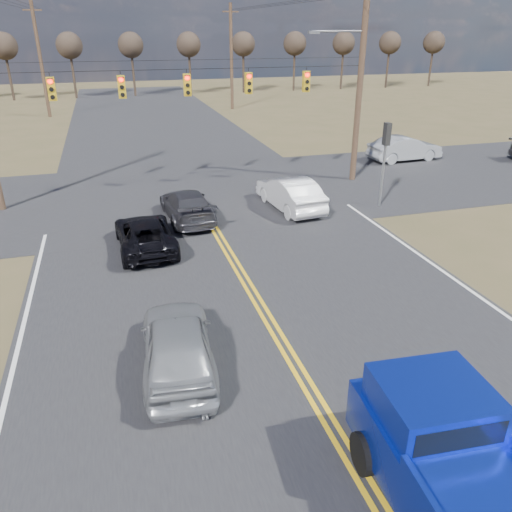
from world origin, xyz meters
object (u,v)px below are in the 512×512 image
object	(u,v)px
dgrey_car_queue	(187,205)
cross_car_east_near	(405,148)
pickup_truck	(468,493)
silver_suv	(178,344)
white_car_queue	(290,193)
black_suv	(145,234)

from	to	relation	value
dgrey_car_queue	cross_car_east_near	size ratio (longest dim) A/B	0.97
pickup_truck	cross_car_east_near	world-z (taller)	pickup_truck
pickup_truck	dgrey_car_queue	bearing A→B (deg)	100.95
pickup_truck	dgrey_car_queue	distance (m)	16.51
silver_suv	white_car_queue	distance (m)	12.64
silver_suv	white_car_queue	world-z (taller)	white_car_queue
white_car_queue	cross_car_east_near	world-z (taller)	cross_car_east_near
white_car_queue	black_suv	bearing A→B (deg)	16.99
black_suv	dgrey_car_queue	distance (m)	3.46
pickup_truck	black_suv	distance (m)	14.18
pickup_truck	silver_suv	xyz separation A→B (m)	(-3.79, 5.82, -0.30)
black_suv	white_car_queue	size ratio (longest dim) A/B	0.96
white_car_queue	dgrey_car_queue	distance (m)	4.84
cross_car_east_near	pickup_truck	bearing A→B (deg)	146.69
dgrey_car_queue	cross_car_east_near	world-z (taller)	cross_car_east_near
black_suv	cross_car_east_near	size ratio (longest dim) A/B	0.94
pickup_truck	white_car_queue	size ratio (longest dim) A/B	1.27
black_suv	white_car_queue	xyz separation A→B (m)	(6.90, 2.87, 0.14)
white_car_queue	cross_car_east_near	distance (m)	12.25
black_suv	silver_suv	bearing A→B (deg)	88.77
silver_suv	cross_car_east_near	bearing A→B (deg)	-129.27
silver_suv	cross_car_east_near	xyz separation A→B (m)	(16.97, 17.44, 0.04)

